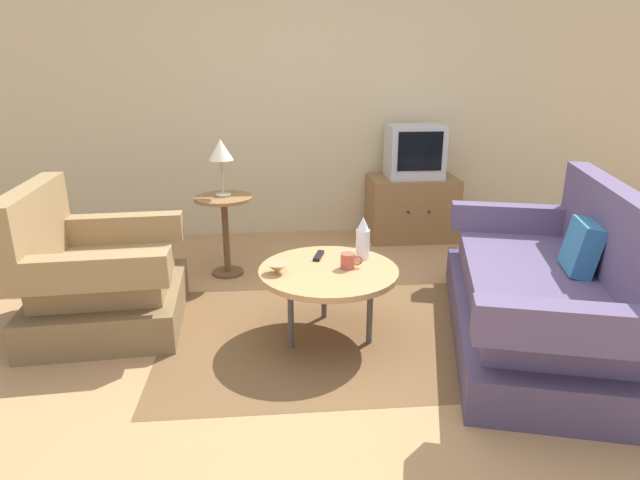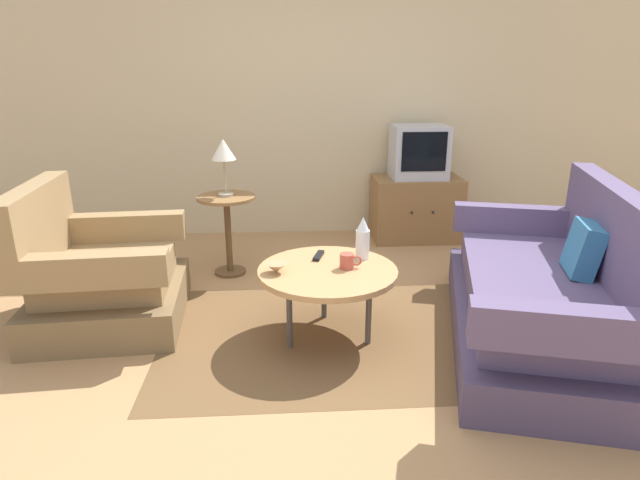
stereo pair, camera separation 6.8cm
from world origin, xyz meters
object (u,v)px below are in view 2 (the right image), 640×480
Objects in this scene: armchair at (99,278)px; coffee_table at (328,274)px; mug at (347,261)px; television at (419,152)px; vase at (363,239)px; bowl at (276,268)px; tv_remote_dark at (319,256)px; side_table at (227,219)px; table_lamp at (223,152)px; couch at (548,296)px; tv_stand at (416,208)px.

armchair reaches higher than coffee_table.
armchair reaches higher than mug.
television reaches higher than mug.
bowl is at bearing -158.81° from vase.
tv_remote_dark is (-0.27, 0.04, -0.12)m from vase.
side_table is at bearing 52.84° from tv_remote_dark.
mug is (0.82, -1.11, -0.49)m from table_lamp.
armchair is 1.49m from coffee_table.
armchair is 6.11× the size of tv_remote_dark.
tv_remote_dark is (0.66, -0.90, 0.00)m from side_table.
couch is 2.08m from tv_stand.
television reaches higher than table_lamp.
armchair is at bearing 162.99° from bowl.
tv_stand is 2.00m from table_lamp.
couch is at bearing -88.08° from tv_remote_dark.
side_table reaches higher than coffee_table.
vase is 0.22m from mug.
table_lamp is (-0.00, 0.01, 0.53)m from side_table.
couch is at bearing -6.39° from coffee_table.
table_lamp is 3.52× the size of bowl.
couch is 2.53× the size of tv_stand.
coffee_table is 0.31m from bowl.
bowl reaches higher than tv_remote_dark.
tv_stand is 1.92m from vase.
vase is 0.30m from tv_remote_dark.
television is 3.79× the size of mug.
table_lamp reaches higher than tv_remote_dark.
table_lamp is 3.27× the size of mug.
television reaches higher than side_table.
tv_stand reaches higher than bowl.
tv_remote_dark is (-1.04, -1.70, 0.16)m from tv_stand.
table_lamp is at bearing 134.64° from vase.
tv_stand is (2.46, 1.60, -0.00)m from armchair.
table_lamp reaches higher than bowl.
mug is at bearing -125.34° from tv_remote_dark.
television reaches higher than couch.
vase is 2.17× the size of bowl.
coffee_table is 1.31m from side_table.
television is 4.07× the size of bowl.
couch is at bearing -7.07° from mug.
tv_remote_dark is (-0.04, 0.20, 0.04)m from coffee_table.
coffee_table is 1.91× the size of table_lamp.
television is at bearing 62.27° from coffee_table.
bowl reaches higher than coffee_table.
table_lamp is 1.24m from tv_remote_dark.
armchair is at bearing -146.98° from television.
bowl is at bearing -172.09° from coffee_table.
television is 1.89m from table_lamp.
bowl is (0.40, -1.16, -0.50)m from table_lamp.
side_table is 2.37× the size of vase.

